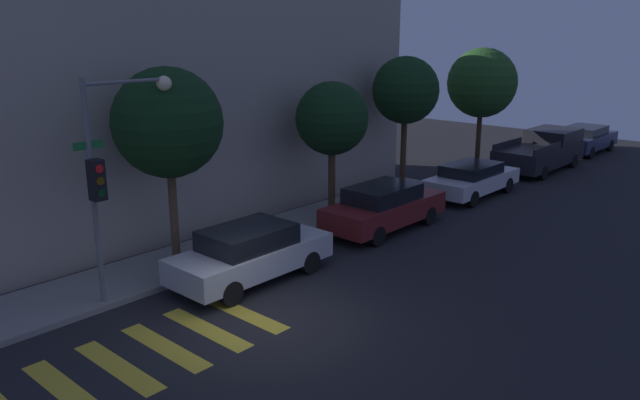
# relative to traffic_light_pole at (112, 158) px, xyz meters

# --- Properties ---
(ground_plane) EXTENTS (60.00, 60.00, 0.00)m
(ground_plane) POSITION_rel_traffic_light_pole_xyz_m (1.51, -3.37, -3.45)
(ground_plane) COLOR black
(sidewalk) EXTENTS (26.00, 2.33, 0.14)m
(sidewalk) POSITION_rel_traffic_light_pole_xyz_m (1.51, 1.00, -3.38)
(sidewalk) COLOR gray
(sidewalk) RESTS_ON ground
(building_row) EXTENTS (26.00, 6.00, 7.45)m
(building_row) POSITION_rel_traffic_light_pole_xyz_m (1.51, 5.56, 0.28)
(building_row) COLOR #A89E8E
(building_row) RESTS_ON ground
(crosswalk) EXTENTS (5.68, 2.60, 0.00)m
(crosswalk) POSITION_rel_traffic_light_pole_xyz_m (-1.18, -2.57, -3.44)
(crosswalk) COLOR gold
(crosswalk) RESTS_ON ground
(traffic_light_pole) EXTENTS (2.54, 0.56, 5.23)m
(traffic_light_pole) POSITION_rel_traffic_light_pole_xyz_m (0.00, 0.00, 0.00)
(traffic_light_pole) COLOR slate
(traffic_light_pole) RESTS_ON ground
(sedan_near_corner) EXTENTS (4.32, 1.76, 1.44)m
(sedan_near_corner) POSITION_rel_traffic_light_pole_xyz_m (2.84, -1.27, -2.70)
(sedan_near_corner) COLOR #B7BABF
(sedan_near_corner) RESTS_ON ground
(sedan_middle) EXTENTS (4.52, 1.77, 1.47)m
(sedan_middle) POSITION_rel_traffic_light_pole_xyz_m (8.50, -1.27, -2.68)
(sedan_middle) COLOR maroon
(sedan_middle) RESTS_ON ground
(sedan_far_end) EXTENTS (4.44, 1.81, 1.28)m
(sedan_far_end) POSITION_rel_traffic_light_pole_xyz_m (14.13, -1.27, -2.76)
(sedan_far_end) COLOR silver
(sedan_far_end) RESTS_ON ground
(pickup_truck) EXTENTS (5.43, 2.11, 1.73)m
(pickup_truck) POSITION_rel_traffic_light_pole_xyz_m (20.55, -1.27, -2.57)
(pickup_truck) COLOR black
(pickup_truck) RESTS_ON ground
(sedan_tail_of_row) EXTENTS (4.55, 1.89, 1.39)m
(sedan_tail_of_row) POSITION_rel_traffic_light_pole_xyz_m (25.90, -1.27, -2.71)
(sedan_tail_of_row) COLOR #2D3351
(sedan_tail_of_row) RESTS_ON ground
(tree_near_corner) EXTENTS (2.83, 2.83, 5.33)m
(tree_near_corner) POSITION_rel_traffic_light_pole_xyz_m (2.12, 0.90, 0.45)
(tree_near_corner) COLOR brown
(tree_near_corner) RESTS_ON ground
(tree_midblock) EXTENTS (2.42, 2.42, 4.59)m
(tree_midblock) POSITION_rel_traffic_light_pole_xyz_m (8.46, 0.90, -0.09)
(tree_midblock) COLOR #4C3823
(tree_midblock) RESTS_ON ground
(tree_far_end) EXTENTS (2.52, 2.52, 5.27)m
(tree_far_end) POSITION_rel_traffic_light_pole_xyz_m (12.64, 0.90, 0.54)
(tree_far_end) COLOR #42301E
(tree_far_end) RESTS_ON ground
(tree_behind_truck) EXTENTS (3.07, 3.07, 5.45)m
(tree_behind_truck) POSITION_rel_traffic_light_pole_xyz_m (18.57, 0.90, 0.46)
(tree_behind_truck) COLOR #42301E
(tree_behind_truck) RESTS_ON ground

